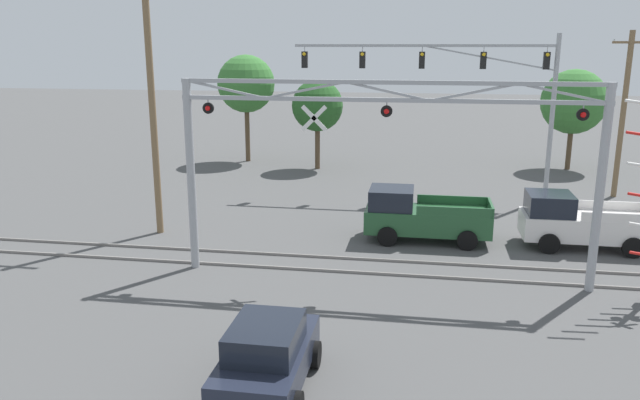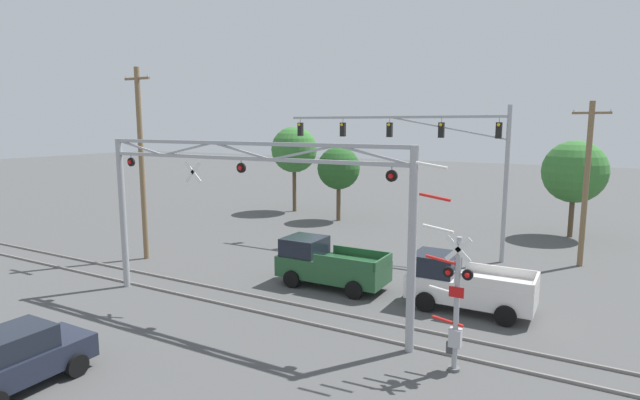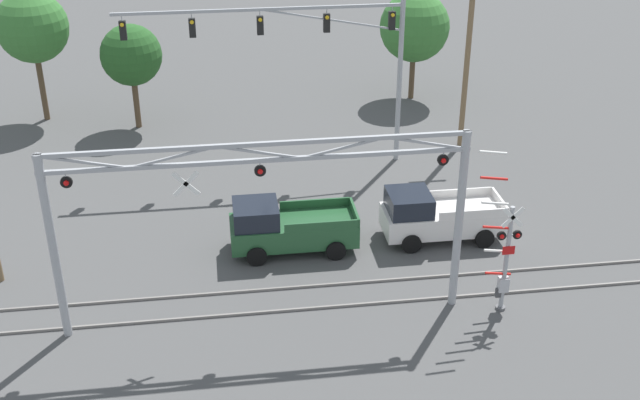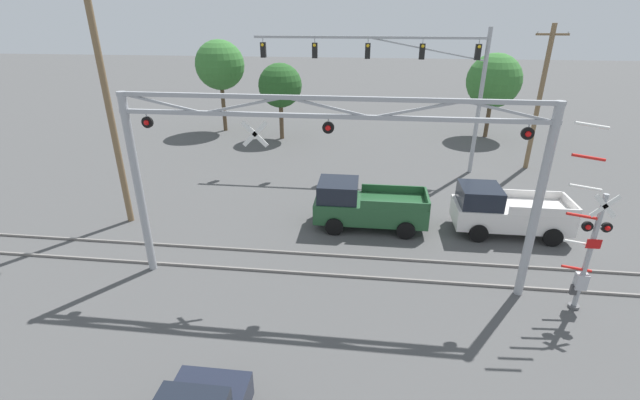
% 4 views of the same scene
% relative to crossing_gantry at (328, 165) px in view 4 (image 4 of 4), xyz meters
% --- Properties ---
extents(rail_track_near, '(80.00, 0.08, 0.10)m').
position_rel_crossing_gantry_xyz_m(rail_track_near, '(0.01, 0.28, -4.46)').
color(rail_track_near, gray).
rests_on(rail_track_near, ground_plane).
extents(rail_track_far, '(80.00, 0.08, 0.10)m').
position_rel_crossing_gantry_xyz_m(rail_track_far, '(0.01, 1.72, -4.46)').
color(rail_track_far, gray).
rests_on(rail_track_far, ground_plane).
extents(crossing_gantry, '(13.87, 0.30, 6.76)m').
position_rel_crossing_gantry_xyz_m(crossing_gantry, '(0.00, 0.00, 0.00)').
color(crossing_gantry, '#9EA0A5').
rests_on(crossing_gantry, ground_plane).
extents(crossing_signal_mast, '(1.82, 0.35, 6.31)m').
position_rel_crossing_gantry_xyz_m(crossing_signal_mast, '(8.33, -0.61, -2.33)').
color(crossing_signal_mast, '#9EA0A5').
rests_on(crossing_signal_mast, ground_plane).
extents(traffic_signal_span, '(13.35, 0.39, 8.40)m').
position_rel_crossing_gantry_xyz_m(traffic_signal_span, '(3.90, 12.71, 1.53)').
color(traffic_signal_span, '#9EA0A5').
rests_on(traffic_signal_span, ground_plane).
extents(pickup_truck_lead, '(5.06, 2.27, 2.16)m').
position_rel_crossing_gantry_xyz_m(pickup_truck_lead, '(1.24, 4.59, -3.47)').
color(pickup_truck_lead, '#23512D').
rests_on(pickup_truck_lead, ground_plane).
extents(pickup_truck_following, '(4.90, 2.27, 2.16)m').
position_rel_crossing_gantry_xyz_m(pickup_truck_following, '(7.43, 4.70, -3.47)').
color(pickup_truck_following, silver).
rests_on(pickup_truck_following, ground_plane).
extents(utility_pole_left, '(1.80, 0.28, 10.39)m').
position_rel_crossing_gantry_xyz_m(utility_pole_left, '(-9.80, 3.85, 0.83)').
color(utility_pole_left, brown).
rests_on(utility_pole_left, ground_plane).
extents(utility_pole_right, '(1.80, 0.28, 8.56)m').
position_rel_crossing_gantry_xyz_m(utility_pole_right, '(11.33, 13.98, -0.09)').
color(utility_pole_right, brown).
rests_on(utility_pole_right, ground_plane).
extents(background_tree_beyond_span, '(4.07, 4.07, 6.38)m').
position_rel_crossing_gantry_xyz_m(background_tree_beyond_span, '(10.49, 21.35, -0.18)').
color(background_tree_beyond_span, brown).
rests_on(background_tree_beyond_span, ground_plane).
extents(background_tree_far_left_verge, '(3.27, 3.27, 5.71)m').
position_rel_crossing_gantry_xyz_m(background_tree_far_left_verge, '(-5.51, 18.91, -0.45)').
color(background_tree_far_left_verge, brown).
rests_on(background_tree_far_left_verge, ground_plane).
extents(background_tree_far_right_verge, '(3.86, 3.86, 7.21)m').
position_rel_crossing_gantry_xyz_m(background_tree_far_right_verge, '(-10.72, 20.80, 0.75)').
color(background_tree_far_right_verge, brown).
rests_on(background_tree_far_right_verge, ground_plane).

